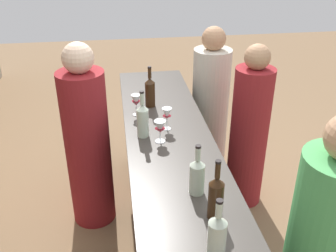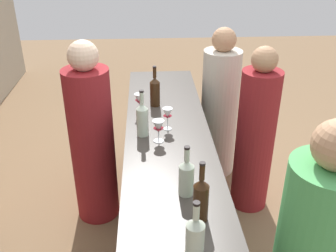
% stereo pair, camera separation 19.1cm
% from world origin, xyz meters
% --- Properties ---
extents(ground_plane, '(12.00, 12.00, 0.00)m').
position_xyz_m(ground_plane, '(0.00, 0.00, 0.00)').
color(ground_plane, '#846647').
extents(bar_counter, '(2.44, 0.57, 0.95)m').
position_xyz_m(bar_counter, '(0.00, 0.00, 0.48)').
color(bar_counter, '#2A2723').
rests_on(bar_counter, ground).
extents(wine_bottle_leftmost_clear_pale, '(0.08, 0.08, 0.29)m').
position_xyz_m(wine_bottle_leftmost_clear_pale, '(-1.09, -0.05, 1.06)').
color(wine_bottle_leftmost_clear_pale, '#B7C6B2').
rests_on(wine_bottle_leftmost_clear_pale, bar_counter).
extents(wine_bottle_second_left_amber_brown, '(0.07, 0.07, 0.32)m').
position_xyz_m(wine_bottle_second_left_amber_brown, '(-0.86, -0.10, 1.07)').
color(wine_bottle_second_left_amber_brown, '#331E0F').
rests_on(wine_bottle_second_left_amber_brown, bar_counter).
extents(wine_bottle_center_clear_pale, '(0.08, 0.08, 0.28)m').
position_xyz_m(wine_bottle_center_clear_pale, '(-0.67, -0.05, 1.06)').
color(wine_bottle_center_clear_pale, '#B7C6B2').
rests_on(wine_bottle_center_clear_pale, bar_counter).
extents(wine_bottle_second_right_clear_pale, '(0.08, 0.08, 0.32)m').
position_xyz_m(wine_bottle_second_right_clear_pale, '(-0.02, 0.17, 1.07)').
color(wine_bottle_second_right_clear_pale, '#B7C6B2').
rests_on(wine_bottle_second_right_clear_pale, bar_counter).
extents(wine_bottle_rightmost_amber_brown, '(0.08, 0.08, 0.32)m').
position_xyz_m(wine_bottle_rightmost_amber_brown, '(0.45, 0.07, 1.07)').
color(wine_bottle_rightmost_amber_brown, '#331E0F').
rests_on(wine_bottle_rightmost_amber_brown, bar_counter).
extents(wine_glass_near_left, '(0.07, 0.07, 0.16)m').
position_xyz_m(wine_glass_near_left, '(0.05, -0.00, 1.06)').
color(wine_glass_near_left, white).
rests_on(wine_glass_near_left, bar_counter).
extents(wine_glass_near_center, '(0.08, 0.08, 0.15)m').
position_xyz_m(wine_glass_near_center, '(-0.11, 0.07, 1.05)').
color(wine_glass_near_center, white).
rests_on(wine_glass_near_center, bar_counter).
extents(wine_glass_near_right, '(0.07, 0.07, 0.16)m').
position_xyz_m(wine_glass_near_right, '(0.30, 0.19, 1.06)').
color(wine_glass_near_right, white).
rests_on(wine_glass_near_right, bar_counter).
extents(person_left_guest, '(0.40, 0.40, 1.41)m').
position_xyz_m(person_left_guest, '(0.41, -0.73, 0.66)').
color(person_left_guest, maroon).
rests_on(person_left_guest, ground).
extents(person_right_guest, '(0.37, 0.37, 1.42)m').
position_xyz_m(person_right_guest, '(0.95, -0.54, 0.66)').
color(person_right_guest, beige).
rests_on(person_right_guest, ground).
extents(person_server_behind, '(0.39, 0.39, 1.49)m').
position_xyz_m(person_server_behind, '(0.36, 0.57, 0.69)').
color(person_server_behind, maroon).
rests_on(person_server_behind, ground).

